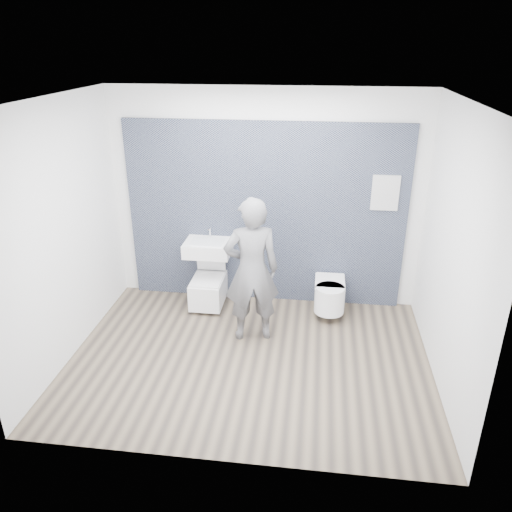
# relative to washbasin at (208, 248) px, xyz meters

# --- Properties ---
(ground) EXTENTS (4.00, 4.00, 0.00)m
(ground) POSITION_rel_washbasin_xyz_m (0.71, -1.22, -0.81)
(ground) COLOR brown
(ground) RESTS_ON ground
(room_shell) EXTENTS (4.00, 4.00, 4.00)m
(room_shell) POSITION_rel_washbasin_xyz_m (0.71, -1.22, 0.93)
(room_shell) COLOR silver
(room_shell) RESTS_ON ground
(tile_wall) EXTENTS (3.60, 0.06, 2.40)m
(tile_wall) POSITION_rel_washbasin_xyz_m (0.71, 0.25, -0.81)
(tile_wall) COLOR black
(tile_wall) RESTS_ON ground
(washbasin) EXTENTS (0.59, 0.45, 0.45)m
(washbasin) POSITION_rel_washbasin_xyz_m (0.00, 0.00, 0.00)
(washbasin) COLOR white
(washbasin) RESTS_ON ground
(toilet_square) EXTENTS (0.41, 0.60, 0.80)m
(toilet_square) POSITION_rel_washbasin_xyz_m (-0.00, -0.07, -0.57)
(toilet_square) COLOR white
(toilet_square) RESTS_ON ground
(toilet_rounded) EXTENTS (0.38, 0.65, 0.35)m
(toilet_rounded) POSITION_rel_washbasin_xyz_m (1.60, -0.10, -0.53)
(toilet_rounded) COLOR white
(toilet_rounded) RESTS_ON ground
(info_placard) EXTENTS (0.33, 0.03, 0.44)m
(info_placard) POSITION_rel_washbasin_xyz_m (2.20, 0.21, -0.81)
(info_placard) COLOR white
(info_placard) RESTS_ON ground
(visitor) EXTENTS (0.72, 0.56, 1.75)m
(visitor) POSITION_rel_washbasin_xyz_m (0.68, -0.75, 0.06)
(visitor) COLOR slate
(visitor) RESTS_ON ground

